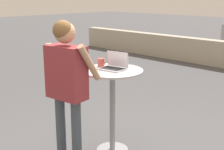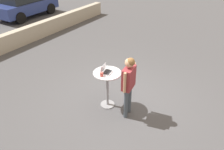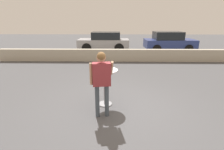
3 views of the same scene
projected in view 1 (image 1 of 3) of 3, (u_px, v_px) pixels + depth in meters
cafe_table at (112, 94)px, 3.88m from camera, size 0.75×0.75×1.09m
laptop at (114, 66)px, 3.82m from camera, size 0.34×0.30×0.21m
coffee_mug at (101, 63)px, 3.95m from camera, size 0.12×0.08×0.11m
standing_person at (66, 77)px, 3.36m from camera, size 0.59×0.42×1.73m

